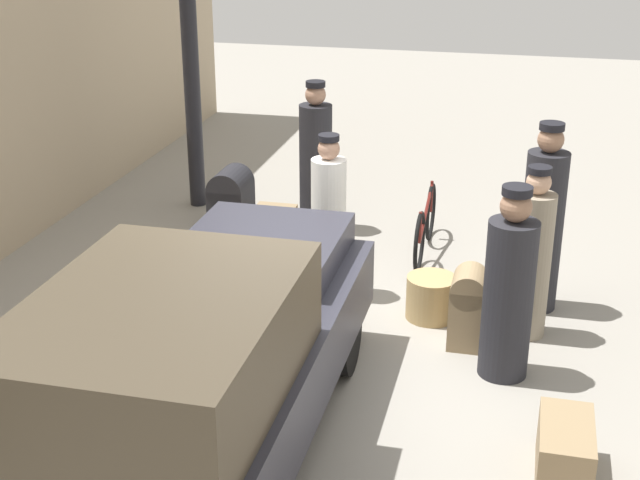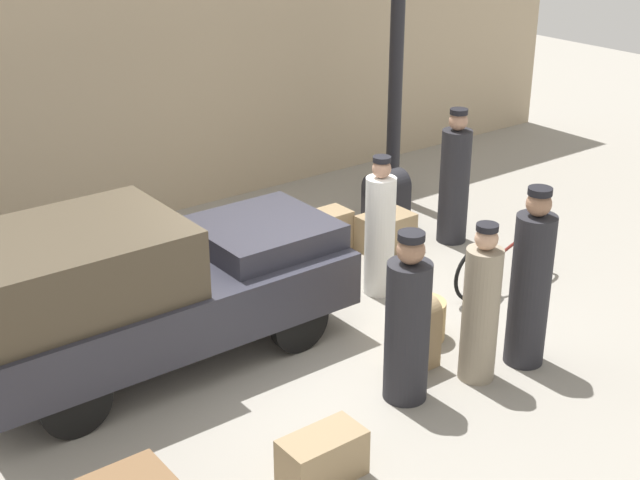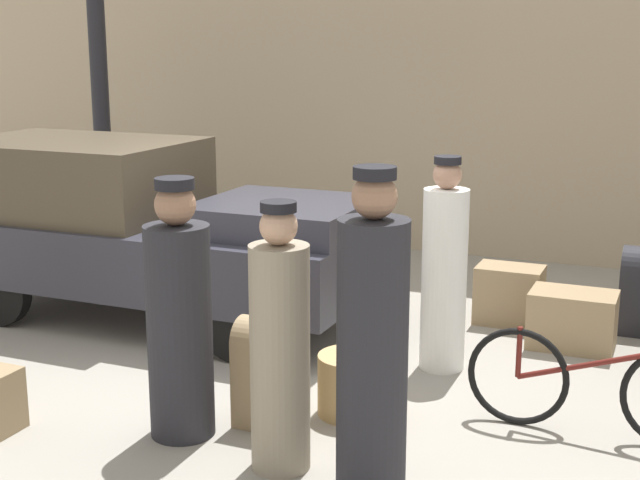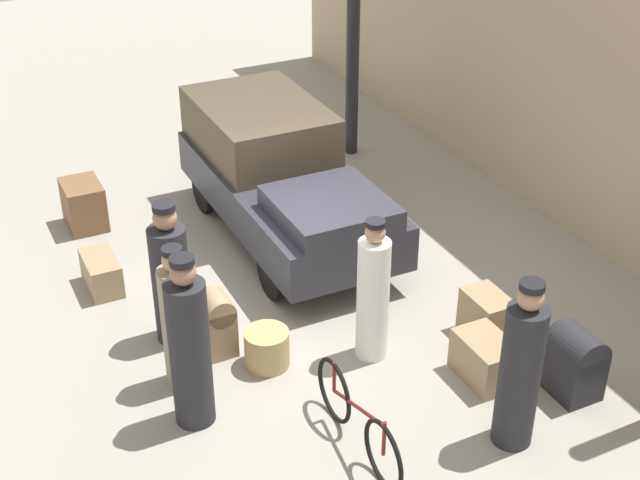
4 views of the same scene
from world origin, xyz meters
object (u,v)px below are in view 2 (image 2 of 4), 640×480
truck (136,286)px  trunk_barrel_dark (416,331)px  porter_carrying_trunk (380,232)px  conductor_in_dark_uniform (407,325)px  trunk_wicker_pale (327,231)px  suitcase_small_leather (386,197)px  porter_standing_middle (481,310)px  trunk_umber_medium (322,457)px  wicker_basket (423,319)px  porter_with_bicycle (454,182)px  suitcase_black_upright (386,232)px  porter_lifting_near_truck (530,285)px  bicycle (505,262)px

truck → trunk_barrel_dark: truck is taller
porter_carrying_trunk → conductor_in_dark_uniform: 2.15m
trunk_wicker_pale → suitcase_small_leather: bearing=10.6°
porter_carrying_trunk → porter_standing_middle: bearing=-102.6°
trunk_umber_medium → wicker_basket: bearing=28.3°
porter_standing_middle → suitcase_small_leather: bearing=61.7°
porter_carrying_trunk → porter_standing_middle: (-0.44, -1.95, -0.02)m
porter_with_bicycle → suitcase_black_upright: (-0.87, 0.30, -0.57)m
conductor_in_dark_uniform → trunk_barrel_dark: conductor_in_dark_uniform is taller
trunk_barrel_dark → suitcase_black_upright: size_ratio=1.06×
porter_lifting_near_truck → trunk_barrel_dark: porter_lifting_near_truck is taller
trunk_umber_medium → porter_with_bicycle: bearing=33.5°
porter_with_bicycle → porter_carrying_trunk: bearing=-162.1°
porter_standing_middle → trunk_umber_medium: 2.19m
wicker_basket → conductor_in_dark_uniform: (-0.89, -0.71, 0.54)m
trunk_wicker_pale → porter_with_bicycle: bearing=-26.4°
porter_carrying_trunk → conductor_in_dark_uniform: conductor_in_dark_uniform is taller
trunk_barrel_dark → trunk_umber_medium: trunk_barrel_dark is taller
trunk_wicker_pale → trunk_umber_medium: 4.52m
trunk_wicker_pale → suitcase_black_upright: bearing=-35.7°
bicycle → porter_carrying_trunk: bearing=146.1°
bicycle → trunk_wicker_pale: 2.31m
porter_with_bicycle → trunk_umber_medium: size_ratio=2.54×
truck → conductor_in_dark_uniform: 2.61m
conductor_in_dark_uniform → trunk_wicker_pale: (1.46, 3.07, -0.49)m
truck → suitcase_small_leather: (4.31, 1.29, -0.47)m
conductor_in_dark_uniform → suitcase_black_upright: (2.06, 2.64, -0.52)m
conductor_in_dark_uniform → suitcase_black_upright: bearing=52.0°
porter_lifting_near_truck → trunk_wicker_pale: porter_lifting_near_truck is taller
porter_with_bicycle → trunk_wicker_pale: bearing=153.6°
truck → suitcase_black_upright: bearing=9.8°
conductor_in_dark_uniform → porter_standing_middle: conductor_in_dark_uniform is taller
porter_carrying_trunk → trunk_barrel_dark: bearing=-117.9°
bicycle → porter_lifting_near_truck: porter_lifting_near_truck is taller
porter_lifting_near_truck → truck: bearing=143.6°
porter_carrying_trunk → suitcase_black_upright: porter_carrying_trunk is taller
truck → porter_with_bicycle: (4.61, 0.34, -0.05)m
wicker_basket → suitcase_black_upright: size_ratio=0.70×
conductor_in_dark_uniform → suitcase_small_leather: conductor_in_dark_uniform is taller
conductor_in_dark_uniform → porter_standing_middle: bearing=-12.1°
conductor_in_dark_uniform → porter_with_bicycle: size_ratio=0.94×
conductor_in_dark_uniform → trunk_barrel_dark: bearing=37.5°
trunk_barrel_dark → suitcase_black_upright: 2.82m
wicker_basket → trunk_wicker_pale: 2.43m
porter_lifting_near_truck → suitcase_black_upright: porter_lifting_near_truck is taller
truck → porter_lifting_near_truck: (3.04, -2.24, -0.01)m
bicycle → suitcase_black_upright: bearing=101.9°
porter_with_bicycle → trunk_barrel_dark: 3.23m
porter_lifting_near_truck → porter_standing_middle: bearing=172.5°
wicker_basket → conductor_in_dark_uniform: 1.26m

